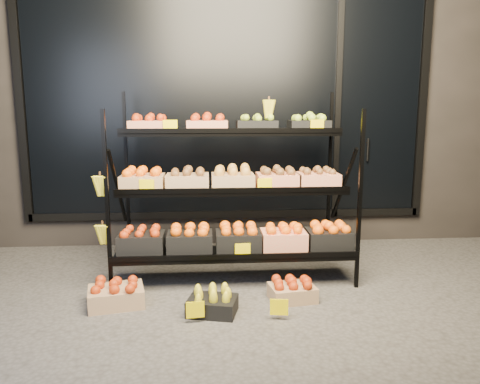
{
  "coord_description": "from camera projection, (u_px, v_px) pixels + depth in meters",
  "views": [
    {
      "loc": [
        -0.24,
        -3.52,
        1.5
      ],
      "look_at": [
        0.06,
        0.55,
        0.77
      ],
      "focal_mm": 35.0,
      "sensor_mm": 36.0,
      "label": 1
    }
  ],
  "objects": [
    {
      "name": "building",
      "position": [
        224.0,
        89.0,
        5.97
      ],
      "size": [
        6.0,
        2.08,
        3.5
      ],
      "color": "#2D2826",
      "rests_on": "ground"
    },
    {
      "name": "floor_crate_midleft",
      "position": [
        212.0,
        302.0,
        3.46
      ],
      "size": [
        0.4,
        0.33,
        0.19
      ],
      "rotation": [
        0.0,
        0.0,
        -0.24
      ],
      "color": "black",
      "rests_on": "ground"
    },
    {
      "name": "tag_floor_a",
      "position": [
        195.0,
        315.0,
        3.31
      ],
      "size": [
        0.13,
        0.01,
        0.12
      ],
      "primitive_type": "cube",
      "color": "#F2D700",
      "rests_on": "ground"
    },
    {
      "name": "ground",
      "position": [
        238.0,
        299.0,
        3.74
      ],
      "size": [
        24.0,
        24.0,
        0.0
      ],
      "primitive_type": "plane",
      "color": "#514F4C",
      "rests_on": "ground"
    },
    {
      "name": "floor_crate_midright",
      "position": [
        292.0,
        290.0,
        3.7
      ],
      "size": [
        0.38,
        0.3,
        0.18
      ],
      "rotation": [
        0.0,
        0.0,
        0.14
      ],
      "color": "tan",
      "rests_on": "ground"
    },
    {
      "name": "display_rack",
      "position": [
        232.0,
        189.0,
        4.19
      ],
      "size": [
        2.18,
        1.02,
        1.7
      ],
      "color": "black",
      "rests_on": "ground"
    },
    {
      "name": "tag_floor_b",
      "position": [
        279.0,
        312.0,
        3.35
      ],
      "size": [
        0.13,
        0.01,
        0.12
      ],
      "primitive_type": "cube",
      "color": "#F2D700",
      "rests_on": "ground"
    },
    {
      "name": "floor_crate_left",
      "position": [
        116.0,
        293.0,
        3.6
      ],
      "size": [
        0.47,
        0.38,
        0.21
      ],
      "rotation": [
        0.0,
        0.0,
        0.21
      ],
      "color": "tan",
      "rests_on": "ground"
    }
  ]
}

